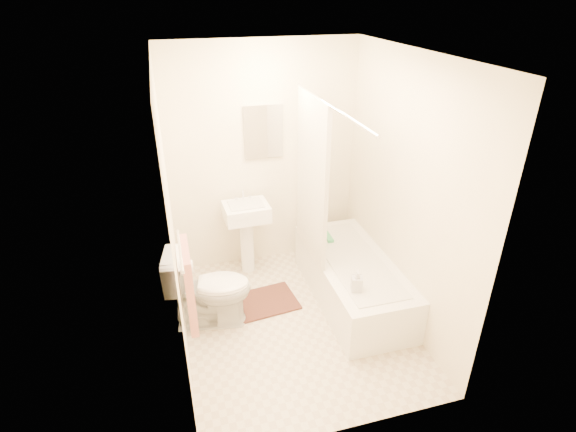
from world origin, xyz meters
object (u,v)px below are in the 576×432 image
object	(u,v)px
toilet	(209,288)
sink	(247,235)
bath_mat	(265,302)
soap_bottle	(357,281)
bathtub	(352,279)

from	to	relation	value
toilet	sink	distance (m)	0.89
sink	bath_mat	xyz separation A→B (m)	(0.04, -0.61, -0.44)
sink	bath_mat	world-z (taller)	sink
sink	bath_mat	size ratio (longest dim) A/B	1.44
sink	soap_bottle	size ratio (longest dim) A/B	4.26
toilet	soap_bottle	size ratio (longest dim) A/B	3.64
toilet	bath_mat	xyz separation A→B (m)	(0.54, 0.13, -0.36)
toilet	sink	xyz separation A→B (m)	(0.49, 0.74, 0.07)
bath_mat	soap_bottle	bearing A→B (deg)	-41.79
toilet	soap_bottle	world-z (taller)	toilet
toilet	sink	bearing A→B (deg)	-23.86
bath_mat	bathtub	bearing A→B (deg)	-10.07
sink	toilet	bearing A→B (deg)	-125.86
bathtub	sink	bearing A→B (deg)	139.80
toilet	bathtub	world-z (taller)	toilet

